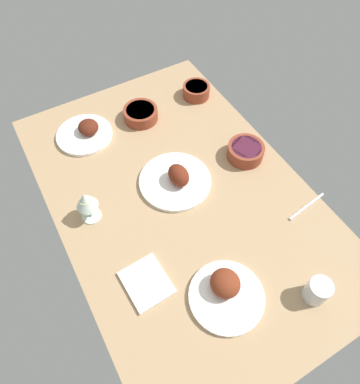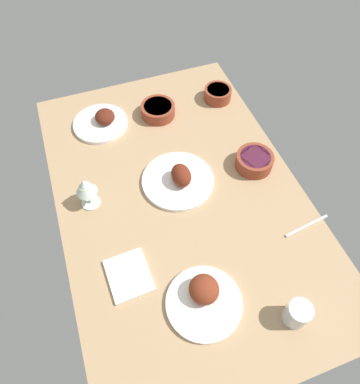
{
  "view_description": "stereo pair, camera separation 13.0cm",
  "coord_description": "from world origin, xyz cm",
  "px_view_note": "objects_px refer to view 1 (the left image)",
  "views": [
    {
      "loc": [
        63.49,
        -36.38,
        113.37
      ],
      "look_at": [
        0.0,
        0.0,
        6.0
      ],
      "focal_mm": 32.71,
      "sensor_mm": 36.0,
      "label": 1
    },
    {
      "loc": [
        68.92,
        -24.59,
        113.37
      ],
      "look_at": [
        0.0,
        0.0,
        6.0
      ],
      "focal_mm": 32.71,
      "sensor_mm": 36.0,
      "label": 2
    }
  ],
  "objects_px": {
    "folded_napkin": "(147,282)",
    "water_tumbler": "(317,291)",
    "bowl_sauce": "(141,114)",
    "plate_near_viewer": "(176,179)",
    "fork_loose": "(307,206)",
    "plate_far_side": "(86,132)",
    "bowl_onions": "(246,151)",
    "bowl_soup": "(196,90)",
    "plate_center_main": "(226,291)",
    "wine_glass": "(86,201)"
  },
  "relations": [
    {
      "from": "folded_napkin",
      "to": "water_tumbler",
      "type": "bearing_deg",
      "value": 55.87
    },
    {
      "from": "bowl_sauce",
      "to": "plate_near_viewer",
      "type": "bearing_deg",
      "value": -5.67
    },
    {
      "from": "folded_napkin",
      "to": "fork_loose",
      "type": "height_order",
      "value": "folded_napkin"
    },
    {
      "from": "plate_far_side",
      "to": "fork_loose",
      "type": "xyz_separation_m",
      "value": [
        0.74,
        0.57,
        -0.01
      ]
    },
    {
      "from": "bowl_sauce",
      "to": "fork_loose",
      "type": "bearing_deg",
      "value": 24.36
    },
    {
      "from": "folded_napkin",
      "to": "bowl_onions",
      "type": "bearing_deg",
      "value": 115.37
    },
    {
      "from": "bowl_soup",
      "to": "folded_napkin",
      "type": "bearing_deg",
      "value": -41.25
    },
    {
      "from": "bowl_soup",
      "to": "fork_loose",
      "type": "relative_size",
      "value": 0.68
    },
    {
      "from": "bowl_soup",
      "to": "folded_napkin",
      "type": "height_order",
      "value": "bowl_soup"
    },
    {
      "from": "plate_center_main",
      "to": "water_tumbler",
      "type": "distance_m",
      "value": 0.28
    },
    {
      "from": "wine_glass",
      "to": "folded_napkin",
      "type": "distance_m",
      "value": 0.34
    },
    {
      "from": "bowl_onions",
      "to": "bowl_soup",
      "type": "xyz_separation_m",
      "value": [
        -0.41,
        0.02,
        -0.0
      ]
    },
    {
      "from": "plate_far_side",
      "to": "folded_napkin",
      "type": "height_order",
      "value": "plate_far_side"
    },
    {
      "from": "plate_center_main",
      "to": "bowl_onions",
      "type": "xyz_separation_m",
      "value": [
        -0.43,
        0.39,
        0.01
      ]
    },
    {
      "from": "bowl_onions",
      "to": "fork_loose",
      "type": "distance_m",
      "value": 0.32
    },
    {
      "from": "plate_far_side",
      "to": "bowl_soup",
      "type": "height_order",
      "value": "plate_far_side"
    },
    {
      "from": "plate_center_main",
      "to": "bowl_sauce",
      "type": "bearing_deg",
      "value": 172.02
    },
    {
      "from": "plate_near_viewer",
      "to": "wine_glass",
      "type": "distance_m",
      "value": 0.35
    },
    {
      "from": "folded_napkin",
      "to": "wine_glass",
      "type": "bearing_deg",
      "value": -169.54
    },
    {
      "from": "bowl_soup",
      "to": "bowl_onions",
      "type": "bearing_deg",
      "value": -2.77
    },
    {
      "from": "bowl_onions",
      "to": "folded_napkin",
      "type": "height_order",
      "value": "bowl_onions"
    },
    {
      "from": "plate_center_main",
      "to": "wine_glass",
      "type": "height_order",
      "value": "wine_glass"
    },
    {
      "from": "folded_napkin",
      "to": "bowl_soup",
      "type": "bearing_deg",
      "value": 138.75
    },
    {
      "from": "bowl_onions",
      "to": "water_tumbler",
      "type": "bearing_deg",
      "value": -14.46
    },
    {
      "from": "bowl_soup",
      "to": "folded_napkin",
      "type": "relative_size",
      "value": 0.79
    },
    {
      "from": "bowl_onions",
      "to": "folded_napkin",
      "type": "relative_size",
      "value": 0.94
    },
    {
      "from": "plate_near_viewer",
      "to": "bowl_onions",
      "type": "xyz_separation_m",
      "value": [
        0.02,
        0.31,
        0.01
      ]
    },
    {
      "from": "plate_far_side",
      "to": "water_tumbler",
      "type": "distance_m",
      "value": 1.07
    },
    {
      "from": "plate_center_main",
      "to": "plate_far_side",
      "type": "bearing_deg",
      "value": -171.39
    },
    {
      "from": "bowl_onions",
      "to": "water_tumbler",
      "type": "distance_m",
      "value": 0.59
    },
    {
      "from": "plate_far_side",
      "to": "wine_glass",
      "type": "relative_size",
      "value": 1.68
    },
    {
      "from": "plate_near_viewer",
      "to": "fork_loose",
      "type": "relative_size",
      "value": 1.53
    },
    {
      "from": "bowl_sauce",
      "to": "wine_glass",
      "type": "bearing_deg",
      "value": -46.18
    },
    {
      "from": "bowl_onions",
      "to": "wine_glass",
      "type": "bearing_deg",
      "value": -93.88
    },
    {
      "from": "plate_near_viewer",
      "to": "fork_loose",
      "type": "bearing_deg",
      "value": 47.23
    },
    {
      "from": "wine_glass",
      "to": "water_tumbler",
      "type": "bearing_deg",
      "value": 38.8
    },
    {
      "from": "plate_near_viewer",
      "to": "water_tumbler",
      "type": "height_order",
      "value": "same"
    },
    {
      "from": "bowl_soup",
      "to": "water_tumbler",
      "type": "relative_size",
      "value": 1.4
    },
    {
      "from": "bowl_soup",
      "to": "wine_glass",
      "type": "bearing_deg",
      "value": -60.97
    },
    {
      "from": "plate_near_viewer",
      "to": "folded_napkin",
      "type": "xyz_separation_m",
      "value": [
        0.3,
        -0.28,
        -0.01
      ]
    },
    {
      "from": "plate_center_main",
      "to": "fork_loose",
      "type": "relative_size",
      "value": 1.31
    },
    {
      "from": "bowl_soup",
      "to": "folded_napkin",
      "type": "distance_m",
      "value": 0.92
    },
    {
      "from": "bowl_sauce",
      "to": "wine_glass",
      "type": "height_order",
      "value": "wine_glass"
    },
    {
      "from": "plate_near_viewer",
      "to": "folded_napkin",
      "type": "height_order",
      "value": "plate_near_viewer"
    },
    {
      "from": "bowl_soup",
      "to": "fork_loose",
      "type": "distance_m",
      "value": 0.73
    },
    {
      "from": "plate_center_main",
      "to": "water_tumbler",
      "type": "relative_size",
      "value": 2.72
    },
    {
      "from": "bowl_sauce",
      "to": "bowl_onions",
      "type": "bearing_deg",
      "value": 33.58
    },
    {
      "from": "plate_near_viewer",
      "to": "bowl_soup",
      "type": "height_order",
      "value": "plate_near_viewer"
    },
    {
      "from": "plate_center_main",
      "to": "plate_near_viewer",
      "type": "bearing_deg",
      "value": 170.1
    },
    {
      "from": "bowl_sauce",
      "to": "water_tumbler",
      "type": "bearing_deg",
      "value": 7.02
    }
  ]
}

